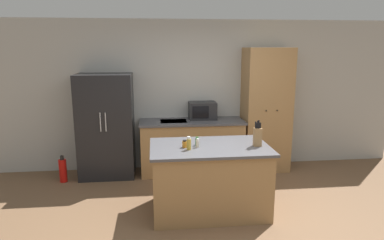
# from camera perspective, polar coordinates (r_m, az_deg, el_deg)

# --- Properties ---
(ground_plane) EXTENTS (14.00, 14.00, 0.00)m
(ground_plane) POSITION_cam_1_polar(r_m,az_deg,el_deg) (4.31, 6.00, -17.73)
(ground_plane) COLOR brown
(wall_back) EXTENTS (7.20, 0.06, 2.60)m
(wall_back) POSITION_cam_1_polar(r_m,az_deg,el_deg) (6.09, 1.59, 4.18)
(wall_back) COLOR #B2B2AD
(wall_back) RESTS_ON ground_plane
(refrigerator) EXTENTS (0.89, 0.65, 1.72)m
(refrigerator) POSITION_cam_1_polar(r_m,az_deg,el_deg) (5.83, -14.10, -0.96)
(refrigerator) COLOR black
(refrigerator) RESTS_ON ground_plane
(back_counter) EXTENTS (1.77, 0.64, 0.91)m
(back_counter) POSITION_cam_1_polar(r_m,az_deg,el_deg) (5.92, -0.03, -4.39)
(back_counter) COLOR #9E7547
(back_counter) RESTS_ON ground_plane
(pantry_cabinet) EXTENTS (0.78, 0.59, 2.13)m
(pantry_cabinet) POSITION_cam_1_polar(r_m,az_deg,el_deg) (6.08, 12.22, 1.64)
(pantry_cabinet) COLOR #9E7547
(pantry_cabinet) RESTS_ON ground_plane
(kitchen_island) EXTENTS (1.52, 0.95, 0.90)m
(kitchen_island) POSITION_cam_1_polar(r_m,az_deg,el_deg) (4.54, 2.91, -9.73)
(kitchen_island) COLOR #9E7547
(kitchen_island) RESTS_ON ground_plane
(microwave) EXTENTS (0.47, 0.33, 0.30)m
(microwave) POSITION_cam_1_polar(r_m,az_deg,el_deg) (5.92, 1.75, 1.59)
(microwave) COLOR #232326
(microwave) RESTS_ON back_counter
(knife_block) EXTENTS (0.10, 0.07, 0.34)m
(knife_block) POSITION_cam_1_polar(r_m,az_deg,el_deg) (4.42, 10.87, -2.68)
(knife_block) COLOR #9E7547
(knife_block) RESTS_ON kitchen_island
(spice_bottle_tall_dark) EXTENTS (0.04, 0.04, 0.11)m
(spice_bottle_tall_dark) POSITION_cam_1_polar(r_m,az_deg,el_deg) (4.31, 0.94, -3.88)
(spice_bottle_tall_dark) COLOR beige
(spice_bottle_tall_dark) RESTS_ON kitchen_island
(spice_bottle_short_red) EXTENTS (0.05, 0.05, 0.17)m
(spice_bottle_short_red) POSITION_cam_1_polar(r_m,az_deg,el_deg) (4.21, -0.54, -3.96)
(spice_bottle_short_red) COLOR gold
(spice_bottle_short_red) RESTS_ON kitchen_island
(spice_bottle_amber_oil) EXTENTS (0.06, 0.06, 0.10)m
(spice_bottle_amber_oil) POSITION_cam_1_polar(r_m,az_deg,el_deg) (4.31, -1.24, -4.00)
(spice_bottle_amber_oil) COLOR orange
(spice_bottle_amber_oil) RESTS_ON kitchen_island
(spice_bottle_green_herb) EXTENTS (0.04, 0.04, 0.11)m
(spice_bottle_green_herb) POSITION_cam_1_polar(r_m,az_deg,el_deg) (4.41, 0.85, -3.57)
(spice_bottle_green_herb) COLOR #337033
(spice_bottle_green_herb) RESTS_ON kitchen_island
(fire_extinguisher) EXTENTS (0.12, 0.12, 0.44)m
(fire_extinguisher) POSITION_cam_1_polar(r_m,az_deg,el_deg) (5.94, -20.72, -7.84)
(fire_extinguisher) COLOR red
(fire_extinguisher) RESTS_ON ground_plane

